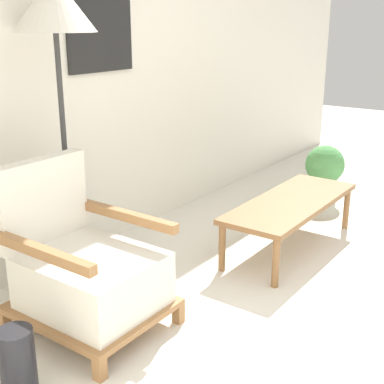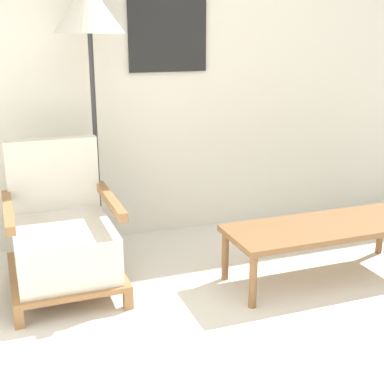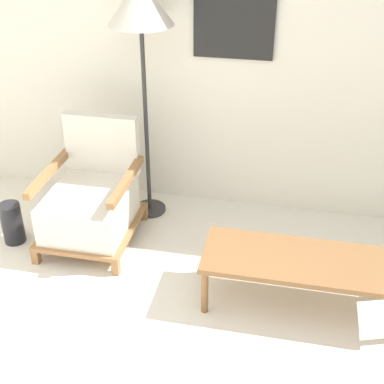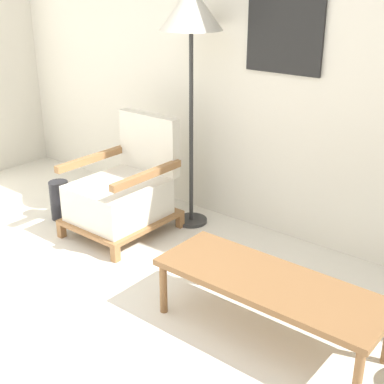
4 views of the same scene
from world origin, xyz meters
The scene contains 6 objects.
wall_back centered at (0.00, 2.40, 1.35)m, with size 8.00×0.09×2.70m.
armchair centered at (-0.72, 1.67, 0.31)m, with size 0.63×0.73×0.85m.
floor_lamp centered at (-0.43, 2.10, 1.54)m, with size 0.44×0.44×1.75m.
coffee_table centered at (0.79, 1.25, 0.31)m, with size 1.24×0.45×0.35m.
vase centered at (-1.28, 1.50, 0.16)m, with size 0.15×0.15×0.31m, color black.
potted_plant centered at (1.87, 1.46, 0.28)m, with size 0.33×0.33×0.49m.
Camera 1 is at (-2.39, -0.20, 1.52)m, focal length 50.00 mm.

